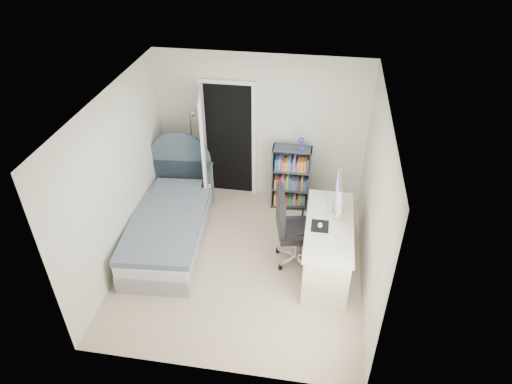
# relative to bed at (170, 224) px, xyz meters

# --- Properties ---
(room_shell) EXTENTS (3.50, 3.70, 2.60)m
(room_shell) POSITION_rel_bed_xyz_m (1.17, -0.31, 0.95)
(room_shell) COLOR tan
(room_shell) RESTS_ON ground
(door) EXTENTS (0.92, 0.82, 2.06)m
(door) POSITION_rel_bed_xyz_m (0.42, 1.21, 0.73)
(door) COLOR black
(door) RESTS_ON ground
(bed) EXTENTS (1.20, 2.27, 1.35)m
(bed) POSITION_rel_bed_xyz_m (0.00, 0.00, 0.00)
(bed) COLOR gray
(bed) RESTS_ON ground
(nightstand) EXTENTS (0.44, 0.44, 0.63)m
(nightstand) POSITION_rel_bed_xyz_m (0.10, 1.27, 0.11)
(nightstand) COLOR tan
(nightstand) RESTS_ON ground
(floor_lamp) EXTENTS (0.22, 0.22, 1.56)m
(floor_lamp) POSITION_rel_bed_xyz_m (0.04, 1.36, 0.33)
(floor_lamp) COLOR silver
(floor_lamp) RESTS_ON ground
(bookcase) EXTENTS (0.63, 0.27, 1.33)m
(bookcase) POSITION_rel_bed_xyz_m (1.73, 1.18, 0.21)
(bookcase) COLOR #353E49
(bookcase) RESTS_ON ground
(desk) EXTENTS (0.64, 1.60, 1.31)m
(desk) POSITION_rel_bed_xyz_m (2.37, -0.22, 0.12)
(desk) COLOR #EBE5C5
(desk) RESTS_ON ground
(office_chair) EXTENTS (0.66, 0.68, 1.22)m
(office_chair) POSITION_rel_bed_xyz_m (1.84, -0.18, 0.37)
(office_chair) COLOR silver
(office_chair) RESTS_ON ground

